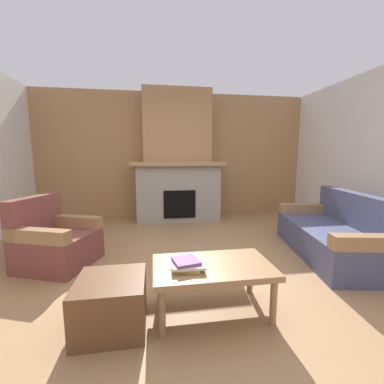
{
  "coord_description": "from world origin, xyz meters",
  "views": [
    {
      "loc": [
        -0.52,
        -2.64,
        1.34
      ],
      "look_at": [
        0.08,
        1.13,
        0.79
      ],
      "focal_mm": 23.27,
      "sensor_mm": 36.0,
      "label": 1
    }
  ],
  "objects_px": {
    "fireplace": "(177,164)",
    "ottoman": "(111,303)",
    "armchair": "(55,242)",
    "coffee_table": "(212,270)",
    "couch": "(334,235)"
  },
  "relations": [
    {
      "from": "fireplace",
      "to": "coffee_table",
      "type": "relative_size",
      "value": 2.7
    },
    {
      "from": "armchair",
      "to": "ottoman",
      "type": "distance_m",
      "value": 1.55
    },
    {
      "from": "armchair",
      "to": "fireplace",
      "type": "bearing_deg",
      "value": 50.8
    },
    {
      "from": "coffee_table",
      "to": "armchair",
      "type": "bearing_deg",
      "value": 144.25
    },
    {
      "from": "coffee_table",
      "to": "ottoman",
      "type": "xyz_separation_m",
      "value": [
        -0.82,
        -0.07,
        -0.18
      ]
    },
    {
      "from": "couch",
      "to": "coffee_table",
      "type": "distance_m",
      "value": 2.13
    },
    {
      "from": "armchair",
      "to": "coffee_table",
      "type": "bearing_deg",
      "value": -35.75
    },
    {
      "from": "fireplace",
      "to": "armchair",
      "type": "height_order",
      "value": "fireplace"
    },
    {
      "from": "ottoman",
      "to": "couch",
      "type": "bearing_deg",
      "value": 20.33
    },
    {
      "from": "fireplace",
      "to": "couch",
      "type": "xyz_separation_m",
      "value": [
        1.87,
        -2.38,
        -0.88
      ]
    },
    {
      "from": "fireplace",
      "to": "ottoman",
      "type": "bearing_deg",
      "value": -104.21
    },
    {
      "from": "armchair",
      "to": "coffee_table",
      "type": "distance_m",
      "value": 2.08
    },
    {
      "from": "couch",
      "to": "armchair",
      "type": "relative_size",
      "value": 1.98
    },
    {
      "from": "armchair",
      "to": "coffee_table",
      "type": "xyz_separation_m",
      "value": [
        1.68,
        -1.21,
        0.08
      ]
    },
    {
      "from": "couch",
      "to": "coffee_table",
      "type": "relative_size",
      "value": 1.93
    }
  ]
}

